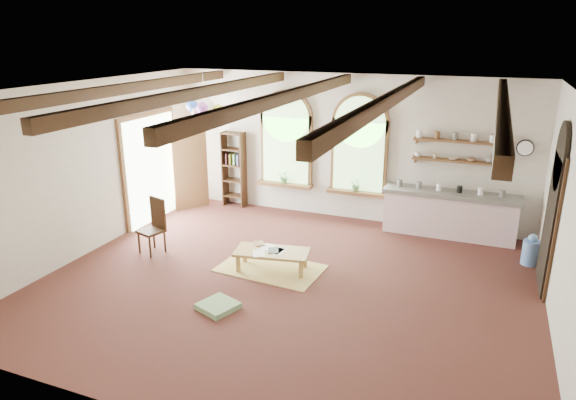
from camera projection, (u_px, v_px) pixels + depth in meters
The scene contains 27 objects.
floor at pixel (287, 283), 8.65m from camera, with size 8.00×8.00×0.00m, color #4E2520.
ceiling_beams at pixel (287, 97), 7.68m from camera, with size 6.20×6.80×0.18m, color #392212, non-canonical shape.
window_left at pixel (286, 142), 11.65m from camera, with size 1.30×0.28×2.20m.
window_right at pixel (359, 148), 11.06m from camera, with size 1.30×0.28×2.20m.
left_doorway at pixel (151, 169), 11.26m from camera, with size 0.10×1.90×2.50m, color brown.
right_doorway at pixel (550, 223), 8.24m from camera, with size 0.10×1.30×2.40m, color black.
kitchen_counter at pixel (449, 214), 10.51m from camera, with size 2.68×0.62×0.94m.
wall_shelf_lower at pixel (455, 161), 10.34m from camera, with size 1.70×0.24×0.04m, color brown.
wall_shelf_upper at pixel (457, 141), 10.21m from camera, with size 1.70×0.24×0.04m, color brown.
wall_clock at pixel (525, 148), 9.85m from camera, with size 0.32×0.32×0.04m, color black.
bookshelf at pixel (234, 169), 12.24m from camera, with size 0.53×0.32×1.80m.
coffee_table at pixel (272, 253), 9.00m from camera, with size 1.38×0.82×0.37m.
side_chair at pixel (153, 237), 9.75m from camera, with size 0.53×0.53×1.06m.
floor_mat at pixel (271, 268), 9.15m from camera, with size 1.80×1.11×0.02m, color tan.
floor_cushion at pixel (218, 306), 7.82m from camera, with size 0.52×0.52×0.09m, color #7AA16F.
water_jug_a at pixel (501, 232), 10.19m from camera, with size 0.29×0.29×0.56m.
water_jug_b at pixel (531, 251), 9.26m from camera, with size 0.30×0.30×0.59m.
balloon_cluster at pixel (204, 115), 10.94m from camera, with size 0.79×0.89×1.15m.
table_book at pixel (255, 244), 9.25m from camera, with size 0.17×0.24×0.02m, color olive.
tablet at pixel (273, 250), 8.99m from camera, with size 0.17×0.25×0.01m, color black.
potted_plant_left at pixel (284, 177), 11.80m from camera, with size 0.27×0.23×0.30m, color #598C4C.
potted_plant_right at pixel (356, 184), 11.21m from camera, with size 0.27×0.23×0.30m, color #598C4C.
shelf_cup_a at pixel (418, 154), 10.58m from camera, with size 0.12×0.10×0.10m, color white.
shelf_cup_b at pixel (435, 156), 10.46m from camera, with size 0.10×0.10×0.09m, color beige.
shelf_bowl_a at pixel (453, 158), 10.34m from camera, with size 0.22×0.22×0.05m, color beige.
shelf_bowl_b at pixel (471, 160), 10.22m from camera, with size 0.20×0.20×0.06m, color #8C664C.
shelf_vase at pixel (490, 158), 10.07m from camera, with size 0.18×0.18×0.19m, color slate.
Camera 1 is at (2.89, -7.23, 4.02)m, focal length 32.00 mm.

